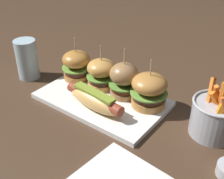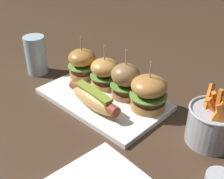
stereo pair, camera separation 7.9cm
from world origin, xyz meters
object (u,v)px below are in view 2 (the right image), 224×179
at_px(hot_dog, 93,98).
at_px(slider_center_right, 125,80).
at_px(slider_center_left, 105,72).
at_px(fries_bucket, 213,124).
at_px(water_glass, 36,55).
at_px(platter_main, 103,99).
at_px(slider_far_right, 149,92).
at_px(slider_far_left, 82,63).

xyz_separation_m(hot_dog, slider_center_right, (0.03, 0.10, 0.02)).
relative_size(slider_center_left, fries_bucket, 0.90).
distance_m(slider_center_right, water_glass, 0.33).
distance_m(hot_dog, slider_center_right, 0.11).
bearing_deg(platter_main, hot_dog, -73.11).
bearing_deg(slider_center_left, slider_far_right, -0.96).
height_order(hot_dog, slider_center_right, slider_center_right).
bearing_deg(fries_bucket, hot_dog, -159.76).
xyz_separation_m(platter_main, slider_far_left, (-0.13, 0.04, 0.05)).
height_order(slider_far_left, slider_center_left, slider_far_left).
bearing_deg(hot_dog, slider_far_right, 42.37).
xyz_separation_m(hot_dog, slider_center_left, (-0.06, 0.10, 0.02)).
height_order(slider_center_left, slider_center_right, slider_center_right).
bearing_deg(platter_main, slider_far_left, 162.31).
xyz_separation_m(platter_main, hot_dog, (0.02, -0.05, 0.03)).
bearing_deg(slider_far_left, hot_dog, -32.09).
bearing_deg(slider_far_left, slider_center_left, 4.39).
bearing_deg(platter_main, water_glass, -174.26).
relative_size(platter_main, hot_dog, 1.90).
height_order(slider_far_left, fries_bucket, slider_far_left).
relative_size(platter_main, slider_far_left, 2.65).
distance_m(slider_center_left, slider_far_right, 0.17).
height_order(slider_center_left, slider_far_right, slider_far_right).
xyz_separation_m(fries_bucket, water_glass, (-0.59, -0.08, 0.01)).
xyz_separation_m(slider_center_left, fries_bucket, (0.35, 0.00, -0.01)).
distance_m(hot_dog, fries_bucket, 0.31).
height_order(fries_bucket, water_glass, fries_bucket).
distance_m(slider_center_left, slider_center_right, 0.08).
bearing_deg(slider_center_right, slider_far_right, -0.77).
xyz_separation_m(slider_center_right, water_glass, (-0.32, -0.08, -0.00)).
xyz_separation_m(platter_main, slider_center_left, (-0.04, 0.05, 0.05)).
height_order(platter_main, slider_far_right, slider_far_right).
bearing_deg(platter_main, slider_far_right, 20.94).
xyz_separation_m(platter_main, slider_center_right, (0.04, 0.05, 0.06)).
relative_size(slider_center_left, slider_center_right, 0.91).
height_order(platter_main, slider_far_left, slider_far_left).
distance_m(slider_far_left, slider_center_left, 0.09).
distance_m(hot_dog, slider_far_right, 0.15).
xyz_separation_m(platter_main, fries_bucket, (0.30, 0.05, 0.04)).
distance_m(platter_main, slider_far_left, 0.15).
height_order(platter_main, hot_dog, hot_dog).
bearing_deg(slider_center_right, water_glass, -166.66).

